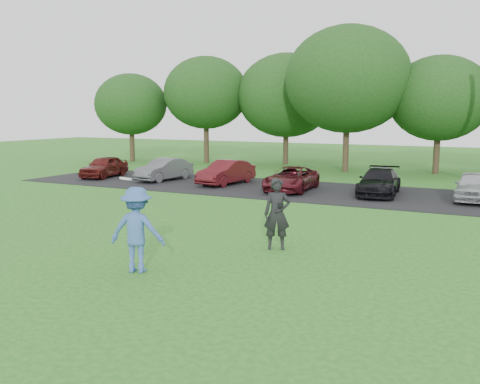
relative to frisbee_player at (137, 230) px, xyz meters
The scene contains 6 objects.
ground 1.23m from the frisbee_player, 49.08° to the left, with size 100.00×100.00×0.00m, color #23661D.
parking_lot 13.63m from the frisbee_player, 87.86° to the left, with size 32.00×6.50×0.03m, color black.
frisbee_player is the anchor object (origin of this frame).
camera_bystander 3.82m from the frisbee_player, 58.39° to the left, with size 0.80×0.68×1.87m.
parked_cars 13.59m from the frisbee_player, 86.82° to the left, with size 27.84×4.54×1.18m.
tree_row 23.76m from the frisbee_player, 85.06° to the left, with size 42.39×9.85×8.64m.
Camera 1 is at (6.76, -9.92, 3.53)m, focal length 40.00 mm.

